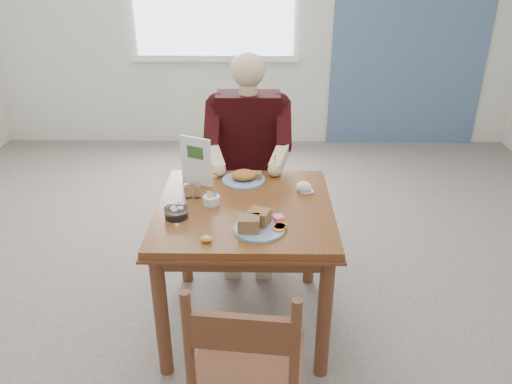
{
  "coord_description": "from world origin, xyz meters",
  "views": [
    {
      "loc": [
        0.09,
        -2.27,
        1.94
      ],
      "look_at": [
        0.06,
        0.0,
        0.83
      ],
      "focal_mm": 35.0,
      "sensor_mm": 36.0,
      "label": 1
    }
  ],
  "objects_px": {
    "near_plate": "(258,224)",
    "far_plate": "(245,177)",
    "chair_far": "(249,187)",
    "diner": "(248,146)",
    "chair_near": "(247,374)",
    "table": "(245,224)"
  },
  "relations": [
    {
      "from": "table",
      "to": "diner",
      "type": "height_order",
      "value": "diner"
    },
    {
      "from": "diner",
      "to": "near_plate",
      "type": "distance_m",
      "value": 0.95
    },
    {
      "from": "table",
      "to": "near_plate",
      "type": "xyz_separation_m",
      "value": [
        0.07,
        -0.24,
        0.14
      ]
    },
    {
      "from": "table",
      "to": "far_plate",
      "type": "height_order",
      "value": "far_plate"
    },
    {
      "from": "chair_near",
      "to": "near_plate",
      "type": "bearing_deg",
      "value": 86.97
    },
    {
      "from": "near_plate",
      "to": "far_plate",
      "type": "xyz_separation_m",
      "value": [
        -0.08,
        0.54,
        -0.01
      ]
    },
    {
      "from": "table",
      "to": "chair_near",
      "type": "height_order",
      "value": "chair_near"
    },
    {
      "from": "far_plate",
      "to": "table",
      "type": "bearing_deg",
      "value": -88.1
    },
    {
      "from": "chair_near",
      "to": "chair_far",
      "type": "bearing_deg",
      "value": 91.21
    },
    {
      "from": "chair_near",
      "to": "far_plate",
      "type": "distance_m",
      "value": 1.21
    },
    {
      "from": "chair_near",
      "to": "diner",
      "type": "bearing_deg",
      "value": 91.28
    },
    {
      "from": "chair_far",
      "to": "table",
      "type": "bearing_deg",
      "value": -90.0
    },
    {
      "from": "chair_far",
      "to": "chair_near",
      "type": "xyz_separation_m",
      "value": [
        0.04,
        -1.67,
        0.0
      ]
    },
    {
      "from": "near_plate",
      "to": "chair_near",
      "type": "bearing_deg",
      "value": -93.03
    },
    {
      "from": "diner",
      "to": "far_plate",
      "type": "distance_m",
      "value": 0.41
    },
    {
      "from": "chair_far",
      "to": "far_plate",
      "type": "height_order",
      "value": "chair_far"
    },
    {
      "from": "chair_near",
      "to": "diner",
      "type": "height_order",
      "value": "diner"
    },
    {
      "from": "chair_far",
      "to": "diner",
      "type": "height_order",
      "value": "diner"
    },
    {
      "from": "chair_far",
      "to": "far_plate",
      "type": "xyz_separation_m",
      "value": [
        -0.01,
        -0.5,
        0.3
      ]
    },
    {
      "from": "diner",
      "to": "far_plate",
      "type": "relative_size",
      "value": 5.32
    },
    {
      "from": "chair_far",
      "to": "chair_near",
      "type": "relative_size",
      "value": 1.0
    },
    {
      "from": "chair_far",
      "to": "near_plate",
      "type": "bearing_deg",
      "value": -86.21
    }
  ]
}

